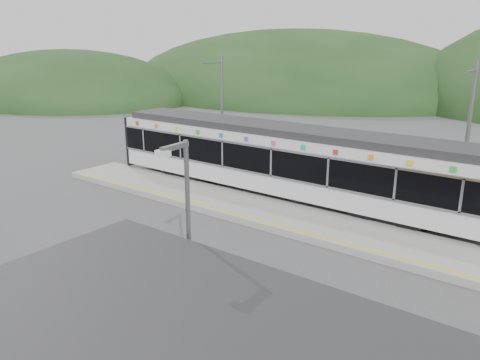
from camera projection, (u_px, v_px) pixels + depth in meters
The scene contains 8 objects.
ground at pixel (223, 239), 19.15m from camera, with size 120.00×120.00×0.00m, color #4C4C4F.
hills at pixel (416, 234), 19.62m from camera, with size 146.00×149.00×26.00m.
platform at pixel (267, 213), 21.64m from camera, with size 26.00×3.20×0.30m, color #9E9E99.
yellow_line at pixel (251, 218), 20.60m from camera, with size 26.00×0.10×0.01m, color yellow.
train at pixel (279, 158), 23.82m from camera, with size 20.44×3.01×3.74m.
catenary_mast_west at pixel (222, 112), 28.74m from camera, with size 0.18×1.80×7.00m.
catenary_mast_east at pixel (467, 139), 20.63m from camera, with size 0.18×1.80×7.00m.
lamp_post at pixel (185, 226), 11.75m from camera, with size 0.36×0.98×5.45m.
Camera 1 is at (11.26, -13.70, 7.68)m, focal length 35.00 mm.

